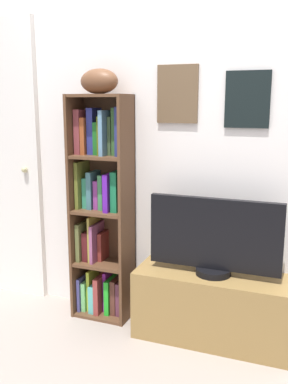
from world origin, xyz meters
TOP-DOWN VIEW (x-y plane):
  - back_wall at (0.00, 1.13)m, footprint 4.80×0.08m
  - bookshelf at (-0.43, 1.00)m, footprint 0.40×0.25m
  - football at (-0.42, 0.97)m, footprint 0.31×0.21m
  - tv_stand at (0.38, 0.92)m, footprint 0.98×0.36m
  - television at (0.38, 0.92)m, footprint 0.82×0.22m

SIDE VIEW (x-z plane):
  - tv_stand at x=0.38m, z-range 0.00..0.44m
  - television at x=0.38m, z-range 0.44..0.93m
  - bookshelf at x=-0.43m, z-range -0.01..1.54m
  - back_wall at x=0.00m, z-range 0.00..2.48m
  - football at x=-0.42m, z-range 1.55..1.71m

